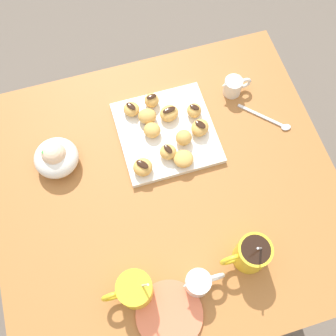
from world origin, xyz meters
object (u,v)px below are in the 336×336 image
object	(u,v)px
coffee_mug_yellow_left	(251,254)
beignet_1	(131,109)
dining_table	(166,205)
beignet_6	(152,100)
pastry_plate_square	(167,133)
beignet_3	(194,111)
saucer_coral_left	(169,314)
beignet_7	(169,113)
ice_cream_bowl	(56,157)
beignet_2	(200,128)
coffee_mug_yellow_right	(134,290)
beignet_0	(152,130)
beignet_8	(143,167)
beignet_10	(147,116)
chocolate_sauce_pitcher	(233,86)
beignet_4	(168,152)
beignet_9	(183,159)
beignet_5	(184,138)
cream_pitcher_white	(199,282)

from	to	relation	value
coffee_mug_yellow_left	beignet_1	bearing A→B (deg)	-70.35
dining_table	beignet_6	distance (m)	0.31
pastry_plate_square	beignet_3	xyz separation A→B (m)	(-0.09, -0.03, 0.02)
saucer_coral_left	beignet_7	bearing A→B (deg)	-106.52
ice_cream_bowl	beignet_1	size ratio (longest dim) A/B	2.58
ice_cream_bowl	beignet_2	size ratio (longest dim) A/B	2.20
coffee_mug_yellow_right	ice_cream_bowl	world-z (taller)	coffee_mug_yellow_right
beignet_0	beignet_1	distance (m)	0.09
saucer_coral_left	beignet_8	size ratio (longest dim) A/B	3.07
dining_table	beignet_10	xyz separation A→B (m)	(-0.01, -0.21, 0.17)
chocolate_sauce_pitcher	saucer_coral_left	xyz separation A→B (m)	(0.36, 0.54, -0.03)
beignet_4	beignet_1	bearing A→B (deg)	-68.90
dining_table	beignet_2	bearing A→B (deg)	-135.80
chocolate_sauce_pitcher	pastry_plate_square	bearing A→B (deg)	19.52
dining_table	coffee_mug_yellow_right	world-z (taller)	coffee_mug_yellow_right
beignet_0	beignet_4	world-z (taller)	same
beignet_9	coffee_mug_yellow_right	bearing A→B (deg)	54.04
chocolate_sauce_pitcher	beignet_8	xyz separation A→B (m)	(0.32, 0.17, 0.00)
coffee_mug_yellow_left	saucer_coral_left	bearing A→B (deg)	17.90
beignet_0	coffee_mug_yellow_right	bearing A→B (deg)	68.80
coffee_mug_yellow_left	beignet_6	distance (m)	0.50
beignet_4	beignet_5	distance (m)	0.06
beignet_2	beignet_7	distance (m)	0.10
coffee_mug_yellow_right	beignet_2	world-z (taller)	coffee_mug_yellow_right
cream_pitcher_white	chocolate_sauce_pitcher	size ratio (longest dim) A/B	1.14
dining_table	beignet_6	size ratio (longest dim) A/B	21.26
pastry_plate_square	coffee_mug_yellow_right	bearing A→B (deg)	63.64
coffee_mug_yellow_left	chocolate_sauce_pitcher	bearing A→B (deg)	-105.59
coffee_mug_yellow_left	pastry_plate_square	bearing A→B (deg)	-76.53
dining_table	pastry_plate_square	xyz separation A→B (m)	(-0.05, -0.16, 0.15)
chocolate_sauce_pitcher	beignet_7	bearing A→B (deg)	9.94
beignet_6	beignet_8	distance (m)	0.21
coffee_mug_yellow_left	beignet_2	world-z (taller)	coffee_mug_yellow_left
saucer_coral_left	beignet_9	world-z (taller)	beignet_9
cream_pitcher_white	beignet_1	bearing A→B (deg)	-86.13
beignet_4	beignet_7	bearing A→B (deg)	-107.89
saucer_coral_left	beignet_4	distance (m)	0.41
beignet_2	beignet_9	bearing A→B (deg)	46.64
dining_table	beignet_9	bearing A→B (deg)	-138.71
beignet_8	beignet_9	bearing A→B (deg)	176.90
coffee_mug_yellow_left	cream_pitcher_white	bearing A→B (deg)	11.03
beignet_1	beignet_9	xyz separation A→B (m)	(-0.09, 0.19, -0.00)
beignet_4	saucer_coral_left	bearing A→B (deg)	73.88
dining_table	coffee_mug_yellow_right	size ratio (longest dim) A/B	6.90
coffee_mug_yellow_right	beignet_5	distance (m)	0.42
beignet_0	dining_table	bearing A→B (deg)	87.35
beignet_7	chocolate_sauce_pitcher	bearing A→B (deg)	-170.06
coffee_mug_yellow_right	beignet_2	size ratio (longest dim) A/B	2.46
beignet_6	beignet_10	xyz separation A→B (m)	(0.03, 0.05, 0.00)
coffee_mug_yellow_right	beignet_3	size ratio (longest dim) A/B	2.99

